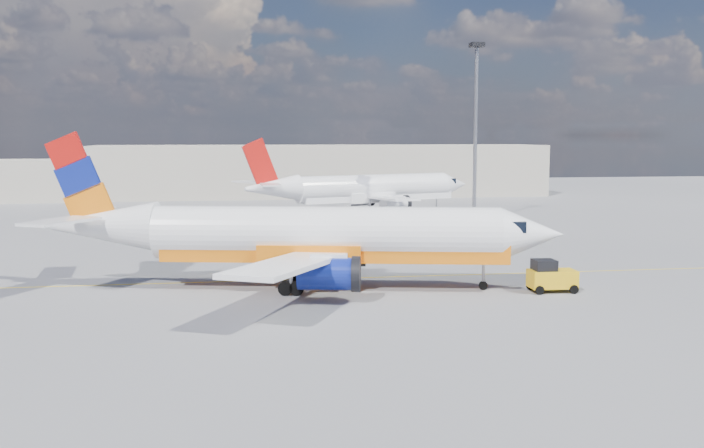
{
  "coord_description": "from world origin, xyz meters",
  "views": [
    {
      "loc": [
        -9.53,
        -48.24,
        9.54
      ],
      "look_at": [
        -1.25,
        4.38,
        3.5
      ],
      "focal_mm": 40.0,
      "sensor_mm": 36.0,
      "label": 1
    }
  ],
  "objects": [
    {
      "name": "traffic_cone",
      "position": [
        -5.1,
        0.21,
        0.28
      ],
      "size": [
        0.41,
        0.41,
        0.57
      ],
      "color": "white",
      "rests_on": "ground"
    },
    {
      "name": "main_jet",
      "position": [
        -4.58,
        -0.03,
        3.28
      ],
      "size": [
        32.65,
        25.16,
        9.85
      ],
      "rotation": [
        0.0,
        0.0,
        -0.21
      ],
      "color": "white",
      "rests_on": "ground"
    },
    {
      "name": "ground",
      "position": [
        0.0,
        0.0,
        0.0
      ],
      "size": [
        240.0,
        240.0,
        0.0
      ],
      "primitive_type": "plane",
      "color": "slate",
      "rests_on": "ground"
    },
    {
      "name": "taxi_line",
      "position": [
        0.0,
        3.0,
        0.01
      ],
      "size": [
        70.0,
        0.15,
        0.01
      ],
      "primitive_type": "cube",
      "color": "yellow",
      "rests_on": "ground"
    },
    {
      "name": "floodlight_mast",
      "position": [
        17.32,
        35.17,
        11.71
      ],
      "size": [
        1.43,
        1.43,
        19.54
      ],
      "color": "gray",
      "rests_on": "ground"
    },
    {
      "name": "gse_tug",
      "position": [
        9.83,
        -3.48,
        0.95
      ],
      "size": [
        2.85,
        1.8,
        2.0
      ],
      "rotation": [
        0.0,
        0.0,
        -0.03
      ],
      "color": "black",
      "rests_on": "ground"
    },
    {
      "name": "second_jet",
      "position": [
        6.83,
        44.17,
        3.09
      ],
      "size": [
        30.46,
        23.08,
        9.28
      ],
      "rotation": [
        0.0,
        0.0,
        0.35
      ],
      "color": "white",
      "rests_on": "ground"
    },
    {
      "name": "terminal_main",
      "position": [
        5.0,
        75.0,
        4.0
      ],
      "size": [
        70.0,
        14.0,
        8.0
      ],
      "primitive_type": "cube",
      "color": "#BAB1A0",
      "rests_on": "ground"
    }
  ]
}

